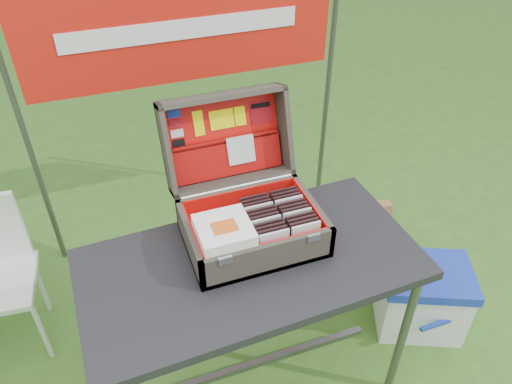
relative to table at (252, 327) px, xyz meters
name	(u,v)px	position (x,y,z in m)	size (l,w,h in m)	color
ground	(257,363)	(0.05, 0.07, -0.40)	(80.00, 80.00, 0.00)	#3D5F22
table	(252,327)	(0.00, 0.00, 0.00)	(1.29, 0.65, 0.81)	#252427
table_top	(251,264)	(0.00, 0.00, 0.38)	(1.29, 0.65, 0.04)	#252427
table_leg_fr	(402,339)	(0.59, -0.26, -0.02)	(0.04, 0.04, 0.77)	#59595B
table_leg_bl	(106,321)	(-0.59, 0.26, -0.02)	(0.04, 0.04, 0.77)	#59595B
table_leg_br	(344,256)	(0.59, 0.26, -0.02)	(0.04, 0.04, 0.77)	#59595B
table_brace	(252,365)	(0.00, 0.00, -0.28)	(1.14, 0.03, 0.03)	#59595B
suitcase	(247,186)	(0.04, 0.16, 0.64)	(0.52, 0.53, 0.47)	#514B40
suitcase_base_bottom	(253,239)	(0.04, 0.10, 0.41)	(0.52, 0.37, 0.02)	#514B40
suitcase_base_wall_front	(269,259)	(0.04, -0.08, 0.47)	(0.52, 0.02, 0.14)	#514B40
suitcase_base_wall_back	(239,201)	(0.04, 0.27, 0.47)	(0.52, 0.02, 0.14)	#514B40
suitcase_base_wall_left	(190,243)	(-0.21, 0.10, 0.47)	(0.02, 0.37, 0.14)	#514B40
suitcase_base_wall_right	(311,214)	(0.29, 0.10, 0.47)	(0.02, 0.37, 0.14)	#514B40
suitcase_liner_floor	(253,237)	(0.04, 0.10, 0.43)	(0.48, 0.33, 0.01)	red
suitcase_latch_left	(225,260)	(-0.12, -0.09, 0.53)	(0.05, 0.01, 0.03)	silver
suitcase_latch_right	(314,238)	(0.21, -0.09, 0.53)	(0.05, 0.01, 0.03)	silver
suitcase_hinge	(238,187)	(0.04, 0.28, 0.54)	(0.02, 0.02, 0.47)	silver
suitcase_lid_back	(223,136)	(0.04, 0.47, 0.68)	(0.52, 0.37, 0.02)	#514B40
suitcase_lid_rim_far	(221,96)	(0.04, 0.47, 0.86)	(0.52, 0.02, 0.14)	#514B40
suitcase_lid_rim_near	(232,180)	(0.04, 0.35, 0.53)	(0.52, 0.02, 0.14)	#514B40
suitcase_lid_rim_left	(166,150)	(-0.21, 0.41, 0.70)	(0.02, 0.37, 0.14)	#514B40
suitcase_lid_rim_right	(284,128)	(0.29, 0.41, 0.70)	(0.02, 0.37, 0.14)	#514B40
suitcase_lid_liner	(224,137)	(0.04, 0.46, 0.68)	(0.48, 0.33, 0.01)	red
suitcase_liner_wall_front	(268,254)	(0.04, -0.06, 0.48)	(0.48, 0.01, 0.12)	red
suitcase_liner_wall_back	(240,201)	(0.04, 0.26, 0.48)	(0.48, 0.01, 0.12)	red
suitcase_liner_wall_left	(193,241)	(-0.19, 0.10, 0.48)	(0.01, 0.33, 0.12)	red
suitcase_liner_wall_right	(309,213)	(0.28, 0.10, 0.48)	(0.01, 0.33, 0.12)	red
suitcase_lid_pocket	(228,158)	(0.04, 0.41, 0.60)	(0.46, 0.15, 0.03)	#9F0B09
suitcase_pocket_edge	(226,141)	(0.04, 0.43, 0.68)	(0.45, 0.02, 0.02)	#9F0B09
suitcase_pocket_cd	(241,150)	(0.10, 0.40, 0.64)	(0.12, 0.12, 0.01)	silver
lid_sticker_cc_a	(174,114)	(-0.15, 0.49, 0.81)	(0.05, 0.03, 0.00)	#1933B2
lid_sticker_cc_b	(175,124)	(-0.15, 0.48, 0.77)	(0.05, 0.03, 0.00)	#A60F1A
lid_sticker_cc_c	(177,133)	(-0.15, 0.47, 0.73)	(0.05, 0.03, 0.00)	white
lid_sticker_cc_d	(179,143)	(-0.15, 0.45, 0.69)	(0.05, 0.03, 0.00)	black
lid_card_neon_tall	(199,123)	(-0.05, 0.48, 0.75)	(0.04, 0.10, 0.00)	#E8EC05
lid_card_neon_main	(222,119)	(0.04, 0.48, 0.75)	(0.10, 0.08, 0.00)	#E8EC05
lid_card_neon_small	(240,116)	(0.12, 0.48, 0.75)	(0.05, 0.08, 0.00)	#E8EC05
lid_sticker_band	(261,112)	(0.22, 0.48, 0.75)	(0.09, 0.09, 0.00)	#A60F1A
lid_sticker_band_bar	(260,105)	(0.22, 0.49, 0.78)	(0.08, 0.02, 0.00)	black
cd_left_0	(274,246)	(0.08, -0.04, 0.50)	(0.12, 0.01, 0.13)	silver
cd_left_1	(272,242)	(0.08, -0.02, 0.50)	(0.12, 0.01, 0.13)	black
cd_left_2	(270,238)	(0.08, 0.00, 0.50)	(0.12, 0.01, 0.13)	black
cd_left_3	(268,235)	(0.08, 0.02, 0.50)	(0.12, 0.01, 0.13)	black
cd_left_4	(266,231)	(0.08, 0.04, 0.50)	(0.12, 0.01, 0.13)	silver
cd_left_5	(264,228)	(0.08, 0.06, 0.50)	(0.12, 0.01, 0.13)	black
cd_left_6	(262,225)	(0.08, 0.08, 0.50)	(0.12, 0.01, 0.13)	black
cd_left_7	(261,221)	(0.08, 0.10, 0.50)	(0.12, 0.01, 0.13)	black
cd_left_8	(259,218)	(0.08, 0.12, 0.50)	(0.12, 0.01, 0.13)	silver
cd_left_9	(257,215)	(0.08, 0.14, 0.50)	(0.12, 0.01, 0.13)	black
cd_left_10	(255,212)	(0.08, 0.16, 0.50)	(0.12, 0.01, 0.13)	black
cd_left_11	(253,209)	(0.08, 0.18, 0.50)	(0.12, 0.01, 0.13)	black
cd_right_0	(305,238)	(0.20, -0.04, 0.50)	(0.12, 0.01, 0.13)	silver
cd_right_1	(303,234)	(0.20, -0.02, 0.50)	(0.12, 0.01, 0.13)	black
cd_right_2	(301,231)	(0.20, 0.00, 0.50)	(0.12, 0.01, 0.13)	black
cd_right_3	(299,227)	(0.20, 0.02, 0.50)	(0.12, 0.01, 0.13)	black
cd_right_4	(297,224)	(0.20, 0.04, 0.50)	(0.12, 0.01, 0.13)	silver
cd_right_5	(294,221)	(0.20, 0.06, 0.50)	(0.12, 0.01, 0.13)	black
cd_right_6	(292,217)	(0.20, 0.08, 0.50)	(0.12, 0.01, 0.13)	black
cd_right_7	(290,214)	(0.20, 0.10, 0.50)	(0.12, 0.01, 0.13)	black
cd_right_8	(288,211)	(0.20, 0.12, 0.50)	(0.12, 0.01, 0.13)	silver
cd_right_9	(286,208)	(0.20, 0.14, 0.50)	(0.12, 0.01, 0.13)	black
cd_right_10	(284,205)	(0.20, 0.16, 0.50)	(0.12, 0.01, 0.13)	black
cd_right_11	(282,202)	(0.20, 0.18, 0.50)	(0.12, 0.01, 0.13)	black
songbook_0	(224,234)	(-0.09, 0.03, 0.55)	(0.20, 0.20, 0.01)	white
songbook_1	(224,233)	(-0.09, 0.03, 0.55)	(0.20, 0.20, 0.01)	white
songbook_2	(224,232)	(-0.09, 0.03, 0.56)	(0.20, 0.20, 0.01)	white
songbook_3	(224,231)	(-0.09, 0.03, 0.56)	(0.20, 0.20, 0.01)	white
songbook_4	(224,230)	(-0.09, 0.03, 0.57)	(0.20, 0.20, 0.01)	white
songbook_5	(224,229)	(-0.09, 0.03, 0.57)	(0.20, 0.20, 0.01)	white
songbook_6	(224,228)	(-0.09, 0.03, 0.58)	(0.20, 0.20, 0.01)	white
songbook_7	(224,227)	(-0.09, 0.03, 0.58)	(0.20, 0.20, 0.01)	white
songbook_8	(224,226)	(-0.09, 0.03, 0.59)	(0.20, 0.20, 0.01)	white
songbook_graphic	(225,227)	(-0.09, 0.02, 0.59)	(0.09, 0.07, 0.00)	#D85919
cooler	(422,297)	(0.93, 0.03, -0.21)	(0.43, 0.33, 0.38)	white
cooler_body	(420,301)	(0.93, 0.03, -0.24)	(0.41, 0.31, 0.33)	white
cooler_lid	(428,275)	(0.93, 0.03, -0.05)	(0.43, 0.33, 0.05)	#1B37B4
cooler_handle	(444,322)	(0.93, -0.15, -0.20)	(0.26, 0.02, 0.02)	#1B37B4
chair_leg_fr	(42,330)	(-0.90, 0.46, -0.20)	(0.02, 0.02, 0.41)	silver
chair_leg_br	(40,283)	(-0.90, 0.77, -0.20)	(0.02, 0.02, 0.41)	silver
chair_upright_right	(18,224)	(-0.90, 0.79, 0.20)	(0.02, 0.02, 0.38)	silver
cardboard_box	(351,239)	(0.78, 0.51, -0.18)	(0.42, 0.07, 0.44)	#9F6740
banner_post_left	(25,136)	(-0.80, 1.17, 0.45)	(0.03, 0.03, 1.70)	#59595B
banner_post_right	(328,85)	(0.90, 1.17, 0.45)	(0.03, 0.03, 1.70)	#59595B
banner	(182,29)	(0.05, 1.16, 0.90)	(1.60, 0.01, 0.55)	red
banner_text	(183,29)	(0.05, 1.15, 0.90)	(1.20, 0.00, 0.10)	white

